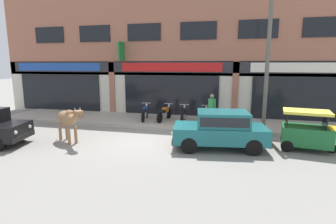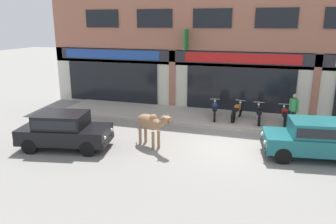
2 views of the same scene
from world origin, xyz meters
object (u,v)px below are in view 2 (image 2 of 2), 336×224
Objects in this scene: car_0 at (314,137)px; motorcycle_3 at (284,117)px; motorcycle_2 at (259,114)px; pedestrian at (294,107)px; motorcycle_0 at (215,111)px; cow at (151,123)px; motorcycle_1 at (237,112)px; car_3 at (64,129)px.

car_0 reaches higher than motorcycle_3.
pedestrian is (1.53, -0.48, 0.60)m from motorcycle_2.
car_0 is 2.35× the size of pedestrian.
motorcycle_3 is at bearing 104.47° from car_0.
pedestrian reaches higher than motorcycle_3.
motorcycle_0 is (-4.27, 3.62, -0.26)m from car_0.
cow is 5.32m from motorcycle_1.
motorcycle_0 is at bearing 65.80° from cow.
cow is at bearing -124.66° from motorcycle_1.
pedestrian is at bearing 33.58° from cow.
pedestrian reaches higher than motorcycle_1.
motorcycle_3 is (1.19, -0.05, 0.00)m from motorcycle_2.
motorcycle_3 is at bearing 38.28° from cow.
car_3 is at bearing -143.58° from motorcycle_2.
motorcycle_1 is 0.99× the size of motorcycle_2.
car_0 reaches higher than motorcycle_0.
car_0 is at bearing 11.03° from car_3.
motorcycle_2 is (1.08, -0.14, 0.00)m from motorcycle_1.
car_0 is at bearing -40.30° from motorcycle_0.
cow is 1.05× the size of motorcycle_1.
cow is 0.51× the size of car_0.
motorcycle_1 is 1.09m from motorcycle_2.
car_0 is 2.08× the size of motorcycle_1.
car_3 is at bearing -168.97° from car_0.
pedestrian is at bearing -8.19° from motorcycle_0.
motorcycle_1 is 2.75m from pedestrian.
car_3 reaches higher than motorcycle_2.
motorcycle_1 is at bearing 4.95° from motorcycle_0.
car_0 is 2.07× the size of motorcycle_3.
car_3 is 9.11m from motorcycle_2.
pedestrian is (-0.56, 3.09, 0.34)m from car_0.
pedestrian reaches higher than cow.
motorcycle_2 is (-2.09, 3.57, -0.26)m from car_0.
motorcycle_1 is at bearing 55.34° from cow.
car_0 is at bearing -79.63° from pedestrian.
car_0 is 4.89m from motorcycle_1.
motorcycle_2 is at bearing -1.28° from motorcycle_0.
motorcycle_0 is at bearing 139.70° from car_0.
cow reaches higher than motorcycle_1.
car_0 is at bearing -59.61° from motorcycle_2.
pedestrian is at bearing 29.07° from car_3.
motorcycle_2 is 1.71m from pedestrian.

